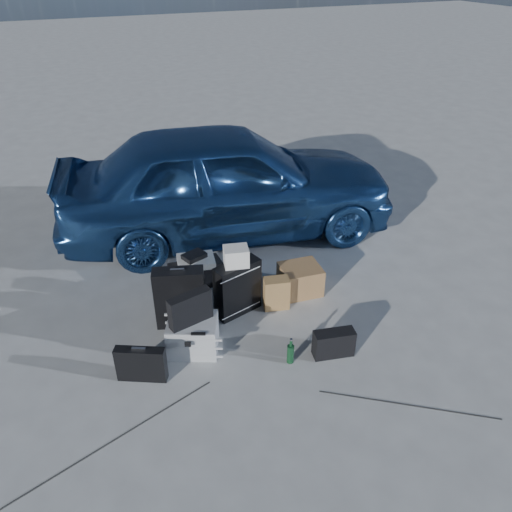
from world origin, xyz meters
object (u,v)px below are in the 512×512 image
(pelican_case, at_px, (193,335))
(cardboard_box, at_px, (300,279))
(car, at_px, (227,181))
(briefcase, at_px, (141,364))
(green_bottle, at_px, (291,351))
(suitcase_left, at_px, (180,298))
(suitcase_right, at_px, (238,288))
(duffel_bag, at_px, (196,274))

(pelican_case, xyz_separation_m, cardboard_box, (1.46, 0.47, -0.01))
(car, distance_m, briefcase, 3.08)
(cardboard_box, distance_m, green_bottle, 1.21)
(suitcase_left, distance_m, suitcase_right, 0.64)
(pelican_case, xyz_separation_m, suitcase_left, (0.00, 0.44, 0.17))
(pelican_case, distance_m, suitcase_right, 0.77)
(duffel_bag, relative_size, green_bottle, 2.21)
(car, relative_size, suitcase_left, 6.62)
(briefcase, distance_m, green_bottle, 1.44)
(duffel_bag, xyz_separation_m, cardboard_box, (1.10, -0.62, 0.02))
(car, xyz_separation_m, duffel_bag, (-0.85, -1.15, -0.62))
(car, distance_m, duffel_bag, 1.56)
(briefcase, relative_size, suitcase_right, 0.74)
(suitcase_right, bearing_deg, car, 57.23)
(suitcase_left, bearing_deg, suitcase_right, 13.99)
(pelican_case, relative_size, suitcase_left, 0.71)
(duffel_bag, xyz_separation_m, green_bottle, (0.46, -1.65, -0.02))
(suitcase_left, distance_m, green_bottle, 1.32)
(suitcase_left, bearing_deg, green_bottle, -33.01)
(suitcase_left, bearing_deg, briefcase, -113.40)
(suitcase_right, distance_m, green_bottle, 1.00)
(duffel_bag, bearing_deg, cardboard_box, -29.83)
(cardboard_box, relative_size, green_bottle, 1.63)
(briefcase, bearing_deg, green_bottle, 12.58)
(pelican_case, distance_m, duffel_bag, 1.14)
(pelican_case, bearing_deg, green_bottle, -10.83)
(pelican_case, relative_size, suitcase_right, 0.78)
(duffel_bag, height_order, green_bottle, duffel_bag)
(duffel_bag, distance_m, green_bottle, 1.71)
(suitcase_left, xyz_separation_m, duffel_bag, (0.36, 0.64, -0.19))
(suitcase_left, xyz_separation_m, green_bottle, (0.82, -1.01, -0.20))
(cardboard_box, bearing_deg, briefcase, -161.60)
(suitcase_left, relative_size, cardboard_box, 1.51)
(suitcase_left, relative_size, suitcase_right, 1.09)
(briefcase, xyz_separation_m, cardboard_box, (2.04, 0.68, -0.01))
(suitcase_left, bearing_deg, duffel_bag, 78.20)
(cardboard_box, bearing_deg, pelican_case, -162.32)
(green_bottle, bearing_deg, duffel_bag, 105.47)
(suitcase_right, distance_m, cardboard_box, 0.83)
(pelican_case, height_order, briefcase, briefcase)
(briefcase, distance_m, suitcase_left, 0.89)
(duffel_bag, relative_size, cardboard_box, 1.36)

